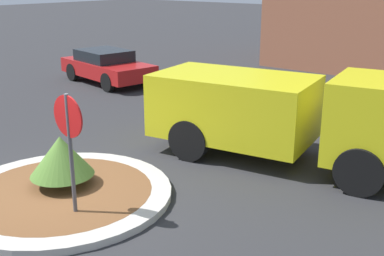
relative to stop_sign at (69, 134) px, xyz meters
name	(u,v)px	position (x,y,z in m)	size (l,w,h in m)	color
ground_plane	(62,197)	(-0.87, 0.34, -1.55)	(120.00, 120.00, 0.00)	#2D2D30
traffic_island	(62,194)	(-0.87, 0.34, -1.48)	(4.20, 4.20, 0.14)	#BCB7AD
stop_sign	(69,134)	(0.00, 0.00, 0.00)	(0.72, 0.07, 2.23)	#4C4C51
island_shrub	(61,156)	(-1.08, 0.54, -0.80)	(1.23, 1.23, 1.00)	brown
utility_truck	(284,112)	(1.45, 4.66, -0.38)	(6.31, 3.05, 2.12)	gold
parked_sedan_red	(107,66)	(-8.13, 7.85, -0.88)	(4.47, 2.46, 1.28)	#B21919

